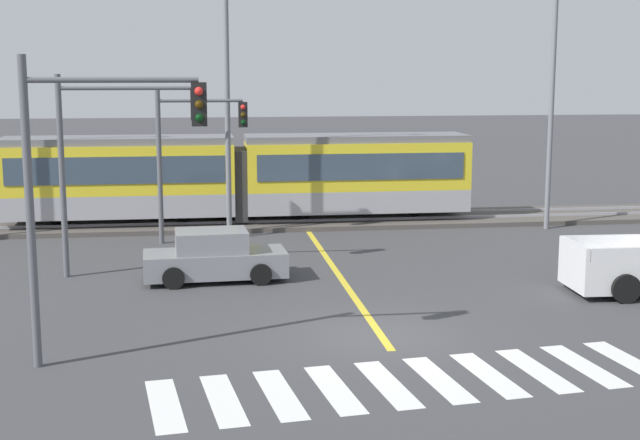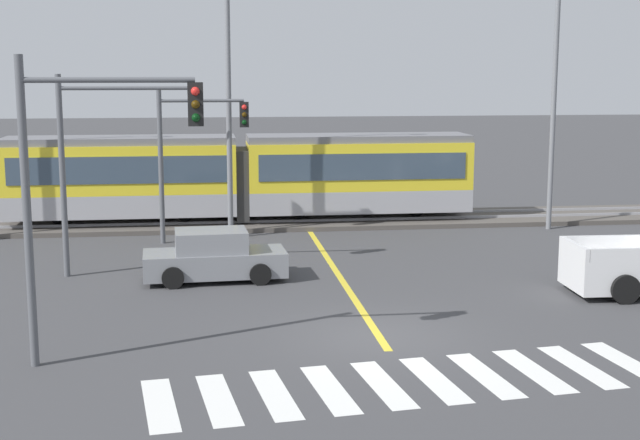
# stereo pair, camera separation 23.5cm
# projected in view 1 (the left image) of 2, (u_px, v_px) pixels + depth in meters

# --- Properties ---
(ground_plane) EXTENTS (200.00, 200.00, 0.00)m
(ground_plane) POSITION_uv_depth(u_px,v_px,m) (381.00, 336.00, 20.99)
(ground_plane) COLOR #3D3D3F
(track_bed) EXTENTS (120.00, 4.00, 0.18)m
(track_bed) POSITION_uv_depth(u_px,v_px,m) (303.00, 221.00, 36.46)
(track_bed) COLOR #4C4742
(track_bed) RESTS_ON ground
(rail_near) EXTENTS (120.00, 0.08, 0.10)m
(rail_near) POSITION_uv_depth(u_px,v_px,m) (305.00, 221.00, 35.74)
(rail_near) COLOR #939399
(rail_near) RESTS_ON track_bed
(rail_far) EXTENTS (120.00, 0.08, 0.10)m
(rail_far) POSITION_uv_depth(u_px,v_px,m) (301.00, 215.00, 37.14)
(rail_far) COLOR #939399
(rail_far) RESTS_ON track_bed
(light_rail_tram) EXTENTS (18.50, 2.64, 3.43)m
(light_rail_tram) POSITION_uv_depth(u_px,v_px,m) (240.00, 175.00, 35.79)
(light_rail_tram) COLOR #9E9EA3
(light_rail_tram) RESTS_ON track_bed
(crosswalk_stripe_0) EXTENTS (0.90, 2.85, 0.01)m
(crosswalk_stripe_0) POSITION_uv_depth(u_px,v_px,m) (165.00, 405.00, 16.67)
(crosswalk_stripe_0) COLOR silver
(crosswalk_stripe_0) RESTS_ON ground
(crosswalk_stripe_1) EXTENTS (0.90, 2.85, 0.01)m
(crosswalk_stripe_1) POSITION_uv_depth(u_px,v_px,m) (223.00, 399.00, 16.94)
(crosswalk_stripe_1) COLOR silver
(crosswalk_stripe_1) RESTS_ON ground
(crosswalk_stripe_2) EXTENTS (0.90, 2.85, 0.01)m
(crosswalk_stripe_2) POSITION_uv_depth(u_px,v_px,m) (280.00, 394.00, 17.22)
(crosswalk_stripe_2) COLOR silver
(crosswalk_stripe_2) RESTS_ON ground
(crosswalk_stripe_3) EXTENTS (0.90, 2.85, 0.01)m
(crosswalk_stripe_3) POSITION_uv_depth(u_px,v_px,m) (334.00, 389.00, 17.50)
(crosswalk_stripe_3) COLOR silver
(crosswalk_stripe_3) RESTS_ON ground
(crosswalk_stripe_4) EXTENTS (0.90, 2.85, 0.01)m
(crosswalk_stripe_4) POSITION_uv_depth(u_px,v_px,m) (387.00, 384.00, 17.78)
(crosswalk_stripe_4) COLOR silver
(crosswalk_stripe_4) RESTS_ON ground
(crosswalk_stripe_5) EXTENTS (0.90, 2.85, 0.01)m
(crosswalk_stripe_5) POSITION_uv_depth(u_px,v_px,m) (439.00, 379.00, 18.05)
(crosswalk_stripe_5) COLOR silver
(crosswalk_stripe_5) RESTS_ON ground
(crosswalk_stripe_6) EXTENTS (0.90, 2.85, 0.01)m
(crosswalk_stripe_6) POSITION_uv_depth(u_px,v_px,m) (488.00, 374.00, 18.33)
(crosswalk_stripe_6) COLOR silver
(crosswalk_stripe_6) RESTS_ON ground
(crosswalk_stripe_7) EXTENTS (0.90, 2.85, 0.01)m
(crosswalk_stripe_7) POSITION_uv_depth(u_px,v_px,m) (537.00, 370.00, 18.61)
(crosswalk_stripe_7) COLOR silver
(crosswalk_stripe_7) RESTS_ON ground
(crosswalk_stripe_8) EXTENTS (0.90, 2.85, 0.01)m
(crosswalk_stripe_8) POSITION_uv_depth(u_px,v_px,m) (584.00, 366.00, 18.89)
(crosswalk_stripe_8) COLOR silver
(crosswalk_stripe_8) RESTS_ON ground
(crosswalk_stripe_9) EXTENTS (0.90, 2.85, 0.01)m
(crosswalk_stripe_9) POSITION_uv_depth(u_px,v_px,m) (629.00, 361.00, 19.16)
(crosswalk_stripe_9) COLOR silver
(crosswalk_stripe_9) RESTS_ON ground
(lane_centre_line) EXTENTS (0.20, 15.00, 0.01)m
(lane_centre_line) POSITION_uv_depth(u_px,v_px,m) (339.00, 275.00, 27.20)
(lane_centre_line) COLOR gold
(lane_centre_line) RESTS_ON ground
(sedan_crossing) EXTENTS (4.28, 2.08, 1.52)m
(sedan_crossing) POSITION_uv_depth(u_px,v_px,m) (214.00, 257.00, 26.46)
(sedan_crossing) COLOR gray
(sedan_crossing) RESTS_ON ground
(traffic_light_mid_left) EXTENTS (4.25, 0.38, 6.09)m
(traffic_light_mid_left) POSITION_uv_depth(u_px,v_px,m) (110.00, 143.00, 26.53)
(traffic_light_mid_left) COLOR #515459
(traffic_light_mid_left) RESTS_ON ground
(traffic_light_near_left) EXTENTS (3.75, 0.38, 6.51)m
(traffic_light_near_left) POSITION_uv_depth(u_px,v_px,m) (88.00, 166.00, 18.29)
(traffic_light_near_left) COLOR #515459
(traffic_light_near_left) RESTS_ON ground
(traffic_light_far_left) EXTENTS (3.25, 0.38, 5.53)m
(traffic_light_far_left) POSITION_uv_depth(u_px,v_px,m) (191.00, 142.00, 31.78)
(traffic_light_far_left) COLOR #515459
(traffic_light_far_left) RESTS_ON ground
(street_lamp_centre) EXTENTS (2.12, 0.28, 9.29)m
(street_lamp_centre) POSITION_uv_depth(u_px,v_px,m) (232.00, 97.00, 32.43)
(street_lamp_centre) COLOR slate
(street_lamp_centre) RESTS_ON ground
(street_lamp_east) EXTENTS (2.15, 0.28, 9.63)m
(street_lamp_east) POSITION_uv_depth(u_px,v_px,m) (556.00, 91.00, 34.37)
(street_lamp_east) COLOR slate
(street_lamp_east) RESTS_ON ground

